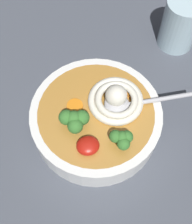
# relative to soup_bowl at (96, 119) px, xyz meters

# --- Properties ---
(table_slab) EXTENTS (1.19, 1.19, 0.04)m
(table_slab) POSITION_rel_soup_bowl_xyz_m (0.04, 0.02, -0.05)
(table_slab) COLOR #474C56
(table_slab) RESTS_ON ground
(soup_bowl) EXTENTS (0.23, 0.23, 0.06)m
(soup_bowl) POSITION_rel_soup_bowl_xyz_m (0.00, 0.00, 0.00)
(soup_bowl) COLOR white
(soup_bowl) RESTS_ON table_slab
(noodle_pile) EXTENTS (0.11, 0.10, 0.04)m
(noodle_pile) POSITION_rel_soup_bowl_xyz_m (0.03, 0.01, 0.04)
(noodle_pile) COLOR silver
(noodle_pile) RESTS_ON soup_bowl
(soup_spoon) EXTENTS (0.17, 0.06, 0.02)m
(soup_spoon) POSITION_rel_soup_bowl_xyz_m (0.05, -0.00, 0.04)
(soup_spoon) COLOR #B7B7BC
(soup_spoon) RESTS_ON soup_bowl
(chili_sauce_dollop) EXTENTS (0.04, 0.03, 0.02)m
(chili_sauce_dollop) POSITION_rel_soup_bowl_xyz_m (-0.03, -0.06, 0.04)
(chili_sauce_dollop) COLOR #B2190F
(chili_sauce_dollop) RESTS_ON soup_bowl
(broccoli_floret_center) EXTENTS (0.05, 0.04, 0.04)m
(broccoli_floret_center) POSITION_rel_soup_bowl_xyz_m (-0.04, -0.02, 0.05)
(broccoli_floret_center) COLOR #7A9E60
(broccoli_floret_center) RESTS_ON soup_bowl
(broccoli_floret_near_spoon) EXTENTS (0.04, 0.04, 0.03)m
(broccoli_floret_near_spoon) POSITION_rel_soup_bowl_xyz_m (0.03, -0.06, 0.05)
(broccoli_floret_near_spoon) COLOR #7A9E60
(broccoli_floret_near_spoon) RESTS_ON soup_bowl
(carrot_slice_extra_a) EXTENTS (0.03, 0.03, 0.01)m
(carrot_slice_extra_a) POSITION_rel_soup_bowl_xyz_m (-0.03, 0.02, 0.03)
(carrot_slice_extra_a) COLOR orange
(carrot_slice_extra_a) RESTS_ON soup_bowl
(carrot_slice_left) EXTENTS (0.03, 0.03, 0.01)m
(carrot_slice_left) POSITION_rel_soup_bowl_xyz_m (0.07, 0.03, 0.03)
(carrot_slice_left) COLOR orange
(carrot_slice_left) RESTS_ON soup_bowl
(drinking_glass) EXTENTS (0.08, 0.08, 0.11)m
(drinking_glass) POSITION_rel_soup_bowl_xyz_m (0.21, 0.17, 0.02)
(drinking_glass) COLOR silver
(drinking_glass) RESTS_ON table_slab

